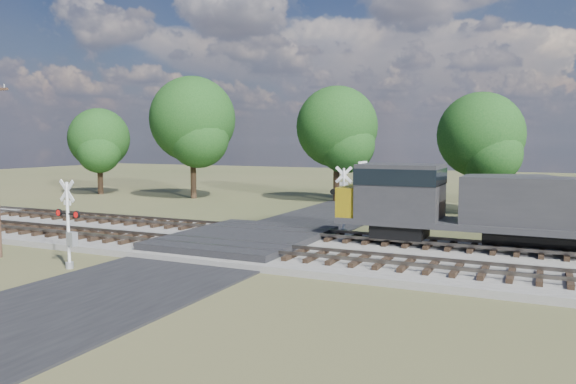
% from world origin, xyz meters
% --- Properties ---
extents(ground, '(160.00, 160.00, 0.00)m').
position_xyz_m(ground, '(0.00, 0.00, 0.00)').
color(ground, '#3E4826').
rests_on(ground, ground).
extents(ballast_bed, '(140.00, 10.00, 0.30)m').
position_xyz_m(ballast_bed, '(10.00, 0.50, 0.15)').
color(ballast_bed, gray).
rests_on(ballast_bed, ground).
extents(road, '(7.00, 60.00, 0.08)m').
position_xyz_m(road, '(0.00, 0.00, 0.04)').
color(road, black).
rests_on(road, ground).
extents(crossing_panel, '(7.00, 9.00, 0.62)m').
position_xyz_m(crossing_panel, '(0.00, 0.50, 0.32)').
color(crossing_panel, '#262628').
rests_on(crossing_panel, ground).
extents(track_near, '(140.00, 2.60, 0.33)m').
position_xyz_m(track_near, '(3.12, -2.00, 0.41)').
color(track_near, black).
rests_on(track_near, ballast_bed).
extents(track_far, '(140.00, 2.60, 0.33)m').
position_xyz_m(track_far, '(3.12, 3.00, 0.41)').
color(track_far, black).
rests_on(track_far, ballast_bed).
extents(crossing_signal_near, '(1.53, 0.37, 3.82)m').
position_xyz_m(crossing_signal_near, '(-4.19, -7.21, 1.59)').
color(crossing_signal_near, silver).
rests_on(crossing_signal_near, ground).
extents(crossing_signal_far, '(1.58, 0.44, 3.96)m').
position_xyz_m(crossing_signal_far, '(3.24, 6.34, 1.65)').
color(crossing_signal_far, silver).
rests_on(crossing_signal_far, ground).
extents(equipment_shed, '(6.18, 6.18, 3.27)m').
position_xyz_m(equipment_shed, '(12.49, 12.30, 1.66)').
color(equipment_shed, '#4F3222').
rests_on(equipment_shed, ground).
extents(treeline, '(76.59, 10.42, 11.41)m').
position_xyz_m(treeline, '(9.54, 19.90, 6.62)').
color(treeline, black).
rests_on(treeline, ground).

